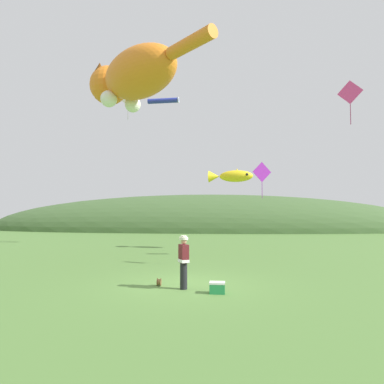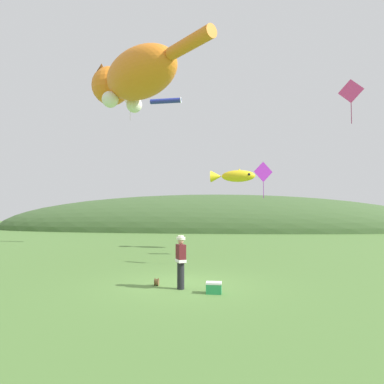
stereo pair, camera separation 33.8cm
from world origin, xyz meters
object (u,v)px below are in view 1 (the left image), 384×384
(festival_attendant, at_px, (184,260))
(kite_diamond_white, at_px, (128,98))
(kite_diamond_pink, at_px, (350,93))
(kite_spool, at_px, (159,282))
(kite_giant_cat, at_px, (132,77))
(kite_fish_windsock, at_px, (231,176))
(picnic_cooler, at_px, (217,288))
(kite_tube_streamer, at_px, (164,101))
(kite_diamond_violet, at_px, (262,172))

(festival_attendant, distance_m, kite_diamond_white, 15.12)
(kite_diamond_pink, bearing_deg, kite_diamond_white, 148.14)
(festival_attendant, height_order, kite_spool, festival_attendant)
(festival_attendant, bearing_deg, kite_diamond_white, 113.68)
(kite_spool, xyz_separation_m, kite_diamond_pink, (7.85, 3.24, 7.61))
(festival_attendant, xyz_separation_m, kite_giant_cat, (-3.43, 6.52, 8.87))
(kite_giant_cat, height_order, kite_fish_windsock, kite_giant_cat)
(festival_attendant, height_order, picnic_cooler, festival_attendant)
(festival_attendant, distance_m, kite_tube_streamer, 16.28)
(kite_diamond_violet, bearing_deg, kite_fish_windsock, 113.61)
(kite_diamond_pink, relative_size, kite_diamond_white, 0.93)
(kite_spool, bearing_deg, kite_fish_windsock, 74.40)
(kite_fish_windsock, distance_m, kite_tube_streamer, 7.63)
(kite_giant_cat, relative_size, kite_diamond_white, 3.64)
(kite_giant_cat, bearing_deg, kite_fish_windsock, 40.23)
(kite_tube_streamer, bearing_deg, picnic_cooler, -74.20)
(festival_attendant, distance_m, kite_fish_windsock, 12.05)
(kite_giant_cat, distance_m, kite_tube_streamer, 6.44)
(picnic_cooler, height_order, kite_diamond_white, kite_diamond_white)
(kite_giant_cat, relative_size, kite_fish_windsock, 2.54)
(kite_fish_windsock, relative_size, kite_tube_streamer, 1.29)
(picnic_cooler, distance_m, kite_tube_streamer, 17.34)
(kite_fish_windsock, height_order, kite_tube_streamer, kite_tube_streamer)
(kite_diamond_violet, bearing_deg, kite_diamond_white, 158.74)
(kite_diamond_violet, distance_m, kite_diamond_white, 10.60)
(picnic_cooler, distance_m, kite_fish_windsock, 12.65)
(festival_attendant, distance_m, kite_spool, 1.29)
(picnic_cooler, bearing_deg, kite_diamond_white, 117.32)
(picnic_cooler, height_order, kite_fish_windsock, kite_fish_windsock)
(festival_attendant, bearing_deg, kite_diamond_pink, 27.77)
(kite_diamond_pink, height_order, kite_diamond_violet, kite_diamond_pink)
(kite_diamond_pink, xyz_separation_m, kite_diamond_white, (-11.77, 7.32, 2.41))
(festival_attendant, relative_size, kite_fish_windsock, 0.59)
(festival_attendant, xyz_separation_m, kite_diamond_white, (-4.82, 10.98, 9.20))
(festival_attendant, relative_size, kite_diamond_white, 0.85)
(kite_tube_streamer, distance_m, kite_diamond_violet, 10.06)
(picnic_cooler, relative_size, kite_diamond_violet, 0.25)
(kite_tube_streamer, height_order, kite_diamond_white, kite_diamond_white)
(festival_attendant, relative_size, kite_diamond_pink, 0.91)
(kite_tube_streamer, xyz_separation_m, kite_diamond_white, (-2.15, -1.89, -0.40))
(kite_tube_streamer, relative_size, kite_diamond_pink, 1.19)
(picnic_cooler, bearing_deg, kite_tube_streamer, 105.80)
(kite_giant_cat, bearing_deg, kite_diamond_white, 107.24)
(festival_attendant, bearing_deg, kite_fish_windsock, 79.31)
(kite_tube_streamer, bearing_deg, kite_diamond_white, -138.67)
(kite_spool, bearing_deg, kite_diamond_violet, 57.92)
(kite_giant_cat, bearing_deg, festival_attendant, -62.24)
(kite_tube_streamer, height_order, kite_diamond_violet, kite_tube_streamer)
(picnic_cooler, bearing_deg, kite_giant_cat, 122.93)
(kite_diamond_violet, relative_size, kite_diamond_white, 0.97)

